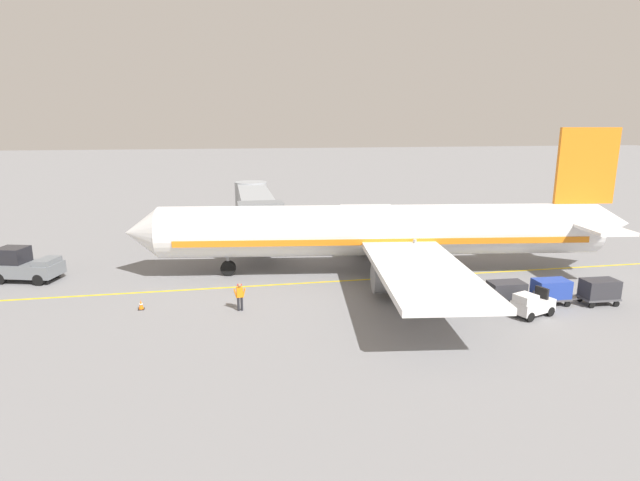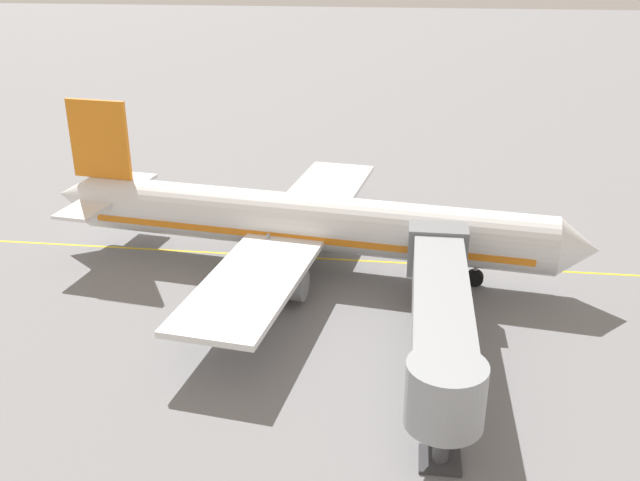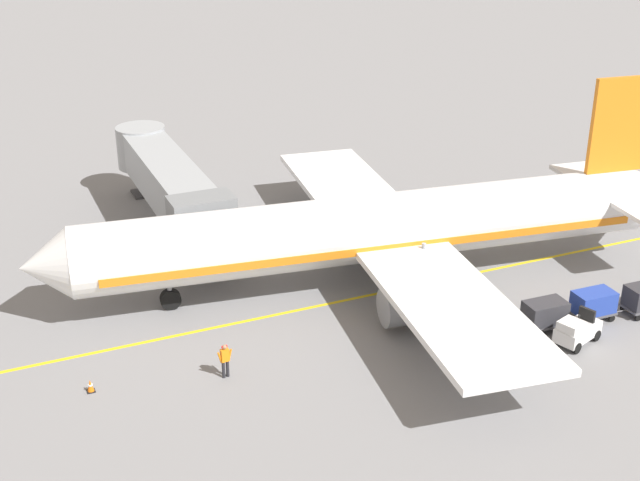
{
  "view_description": "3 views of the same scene",
  "coord_description": "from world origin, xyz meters",
  "px_view_note": "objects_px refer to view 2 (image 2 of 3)",
  "views": [
    {
      "loc": [
        -33.1,
        10.18,
        10.87
      ],
      "look_at": [
        0.84,
        3.82,
        2.82
      ],
      "focal_mm": 28.14,
      "sensor_mm": 36.0,
      "label": 1
    },
    {
      "loc": [
        44.65,
        5.66,
        20.63
      ],
      "look_at": [
        2.57,
        0.18,
        2.48
      ],
      "focal_mm": 39.59,
      "sensor_mm": 36.0,
      "label": 2
    },
    {
      "loc": [
        -36.34,
        18.94,
        21.48
      ],
      "look_at": [
        2.64,
        1.84,
        2.49
      ],
      "focal_mm": 47.74,
      "sensor_mm": 36.0,
      "label": 3
    }
  ],
  "objects_px": {
    "parked_airliner": "(304,223)",
    "baggage_cart_second_in_train": "(220,206)",
    "ground_crew_wing_walker": "(279,223)",
    "jet_bridge": "(441,312)",
    "baggage_cart_third_in_train": "(187,202)",
    "ground_crew_loader": "(459,229)",
    "baggage_tug_lead": "(252,203)",
    "baggage_cart_front": "(256,208)",
    "safety_cone_nose_left": "(542,248)"
  },
  "relations": [
    {
      "from": "baggage_cart_third_in_train",
      "to": "baggage_tug_lead",
      "type": "bearing_deg",
      "value": 101.12
    },
    {
      "from": "baggage_tug_lead",
      "to": "baggage_cart_front",
      "type": "bearing_deg",
      "value": 21.5
    },
    {
      "from": "ground_crew_loader",
      "to": "parked_airliner",
      "type": "bearing_deg",
      "value": -61.37
    },
    {
      "from": "jet_bridge",
      "to": "ground_crew_loader",
      "type": "xyz_separation_m",
      "value": [
        -17.56,
        2.02,
        -2.51
      ]
    },
    {
      "from": "parked_airliner",
      "to": "jet_bridge",
      "type": "relative_size",
      "value": 2.14
    },
    {
      "from": "parked_airliner",
      "to": "ground_crew_loader",
      "type": "xyz_separation_m",
      "value": [
        -5.86,
        10.74,
        -2.23
      ]
    },
    {
      "from": "parked_airliner",
      "to": "baggage_cart_third_in_train",
      "type": "xyz_separation_m",
      "value": [
        -8.84,
        -11.02,
        -2.24
      ]
    },
    {
      "from": "baggage_cart_second_in_train",
      "to": "ground_crew_loader",
      "type": "xyz_separation_m",
      "value": [
        2.44,
        18.82,
        0.0
      ]
    },
    {
      "from": "jet_bridge",
      "to": "baggage_cart_third_in_train",
      "type": "distance_m",
      "value": 28.6
    },
    {
      "from": "parked_airliner",
      "to": "ground_crew_wing_walker",
      "type": "height_order",
      "value": "parked_airliner"
    },
    {
      "from": "baggage_cart_second_in_train",
      "to": "safety_cone_nose_left",
      "type": "bearing_deg",
      "value": 81.4
    },
    {
      "from": "baggage_tug_lead",
      "to": "baggage_cart_second_in_train",
      "type": "relative_size",
      "value": 0.94
    },
    {
      "from": "parked_airliner",
      "to": "baggage_cart_second_in_train",
      "type": "relative_size",
      "value": 12.77
    },
    {
      "from": "baggage_tug_lead",
      "to": "baggage_cart_second_in_train",
      "type": "xyz_separation_m",
      "value": [
        1.56,
        -2.27,
        0.24
      ]
    },
    {
      "from": "parked_airliner",
      "to": "jet_bridge",
      "type": "distance_m",
      "value": 14.6
    },
    {
      "from": "baggage_tug_lead",
      "to": "baggage_cart_third_in_train",
      "type": "distance_m",
      "value": 5.32
    },
    {
      "from": "baggage_cart_second_in_train",
      "to": "ground_crew_wing_walker",
      "type": "bearing_deg",
      "value": 60.08
    },
    {
      "from": "parked_airliner",
      "to": "ground_crew_loader",
      "type": "distance_m",
      "value": 12.44
    },
    {
      "from": "jet_bridge",
      "to": "ground_crew_wing_walker",
      "type": "distance_m",
      "value": 20.58
    },
    {
      "from": "baggage_cart_second_in_train",
      "to": "parked_airliner",
      "type": "bearing_deg",
      "value": 44.2
    },
    {
      "from": "baggage_tug_lead",
      "to": "baggage_cart_second_in_train",
      "type": "distance_m",
      "value": 2.76
    },
    {
      "from": "ground_crew_wing_walker",
      "to": "jet_bridge",
      "type": "bearing_deg",
      "value": 34.07
    },
    {
      "from": "baggage_cart_second_in_train",
      "to": "baggage_cart_third_in_train",
      "type": "xyz_separation_m",
      "value": [
        -0.53,
        -2.94,
        0.0
      ]
    },
    {
      "from": "parked_airliner",
      "to": "ground_crew_wing_walker",
      "type": "bearing_deg",
      "value": -152.5
    },
    {
      "from": "safety_cone_nose_left",
      "to": "jet_bridge",
      "type": "bearing_deg",
      "value": -25.8
    },
    {
      "from": "parked_airliner",
      "to": "jet_bridge",
      "type": "xyz_separation_m",
      "value": [
        11.7,
        8.72,
        0.27
      ]
    },
    {
      "from": "baggage_cart_second_in_train",
      "to": "ground_crew_loader",
      "type": "height_order",
      "value": "ground_crew_loader"
    },
    {
      "from": "jet_bridge",
      "to": "baggage_cart_front",
      "type": "distance_m",
      "value": 24.38
    },
    {
      "from": "jet_bridge",
      "to": "ground_crew_loader",
      "type": "relative_size",
      "value": 10.31
    },
    {
      "from": "jet_bridge",
      "to": "ground_crew_wing_walker",
      "type": "bearing_deg",
      "value": -145.93
    },
    {
      "from": "jet_bridge",
      "to": "baggage_tug_lead",
      "type": "height_order",
      "value": "jet_bridge"
    },
    {
      "from": "baggage_tug_lead",
      "to": "ground_crew_loader",
      "type": "relative_size",
      "value": 1.63
    },
    {
      "from": "baggage_cart_front",
      "to": "ground_crew_wing_walker",
      "type": "xyz_separation_m",
      "value": [
        2.97,
        2.43,
        0.0
      ]
    },
    {
      "from": "baggage_cart_second_in_train",
      "to": "ground_crew_wing_walker",
      "type": "relative_size",
      "value": 1.73
    },
    {
      "from": "ground_crew_wing_walker",
      "to": "ground_crew_loader",
      "type": "distance_m",
      "value": 13.48
    },
    {
      "from": "jet_bridge",
      "to": "baggage_cart_second_in_train",
      "type": "xyz_separation_m",
      "value": [
        -20.01,
        -16.8,
        -2.51
      ]
    },
    {
      "from": "baggage_cart_third_in_train",
      "to": "ground_crew_loader",
      "type": "distance_m",
      "value": 21.97
    },
    {
      "from": "parked_airliner",
      "to": "baggage_tug_lead",
      "type": "distance_m",
      "value": 11.71
    },
    {
      "from": "parked_airliner",
      "to": "ground_crew_loader",
      "type": "bearing_deg",
      "value": 118.63
    },
    {
      "from": "baggage_cart_front",
      "to": "safety_cone_nose_left",
      "type": "xyz_separation_m",
      "value": [
        3.61,
        21.74,
        -0.66
      ]
    },
    {
      "from": "baggage_tug_lead",
      "to": "baggage_cart_third_in_train",
      "type": "xyz_separation_m",
      "value": [
        1.02,
        -5.22,
        0.24
      ]
    },
    {
      "from": "baggage_cart_third_in_train",
      "to": "ground_crew_loader",
      "type": "height_order",
      "value": "ground_crew_loader"
    },
    {
      "from": "ground_crew_loader",
      "to": "safety_cone_nose_left",
      "type": "relative_size",
      "value": 2.86
    },
    {
      "from": "baggage_cart_front",
      "to": "baggage_cart_second_in_train",
      "type": "height_order",
      "value": "same"
    },
    {
      "from": "parked_airliner",
      "to": "baggage_cart_second_in_train",
      "type": "height_order",
      "value": "parked_airliner"
    },
    {
      "from": "ground_crew_wing_walker",
      "to": "parked_airliner",
      "type": "bearing_deg",
      "value": 27.5
    },
    {
      "from": "parked_airliner",
      "to": "baggage_tug_lead",
      "type": "xyz_separation_m",
      "value": [
        -9.86,
        -5.81,
        -2.47
      ]
    },
    {
      "from": "parked_airliner",
      "to": "baggage_tug_lead",
      "type": "bearing_deg",
      "value": -149.52
    },
    {
      "from": "baggage_cart_third_in_train",
      "to": "safety_cone_nose_left",
      "type": "height_order",
      "value": "baggage_cart_third_in_train"
    },
    {
      "from": "jet_bridge",
      "to": "baggage_cart_third_in_train",
      "type": "xyz_separation_m",
      "value": [
        -20.54,
        -19.75,
        -2.51
      ]
    }
  ]
}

